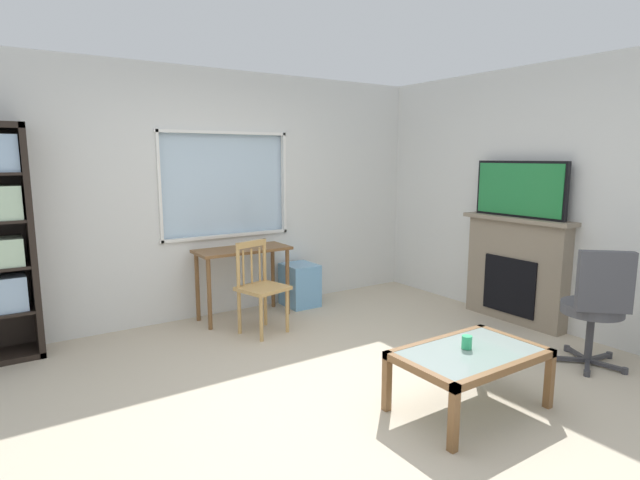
# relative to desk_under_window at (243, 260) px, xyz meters

# --- Properties ---
(ground) EXTENTS (6.28, 5.52, 0.02)m
(ground) POSITION_rel_desk_under_window_xyz_m (-0.23, -1.91, -0.64)
(ground) COLOR beige
(wall_back_with_window) EXTENTS (5.28, 0.15, 2.62)m
(wall_back_with_window) POSITION_rel_desk_under_window_xyz_m (-0.24, 0.35, 0.67)
(wall_back_with_window) COLOR silver
(wall_back_with_window) RESTS_ON ground
(wall_right) EXTENTS (0.12, 4.72, 2.62)m
(wall_right) POSITION_rel_desk_under_window_xyz_m (2.48, -1.91, 0.68)
(wall_right) COLOR silver
(wall_right) RESTS_ON ground
(desk_under_window) EXTENTS (1.00, 0.43, 0.76)m
(desk_under_window) POSITION_rel_desk_under_window_xyz_m (0.00, 0.00, 0.00)
(desk_under_window) COLOR brown
(desk_under_window) RESTS_ON ground
(wooden_chair) EXTENTS (0.51, 0.49, 0.90)m
(wooden_chair) POSITION_rel_desk_under_window_xyz_m (-0.06, -0.52, -0.16)
(wooden_chair) COLOR tan
(wooden_chair) RESTS_ON ground
(plastic_drawer_unit) EXTENTS (0.35, 0.40, 0.49)m
(plastic_drawer_unit) POSITION_rel_desk_under_window_xyz_m (0.74, 0.05, -0.38)
(plastic_drawer_unit) COLOR #72ADDB
(plastic_drawer_unit) RESTS_ON ground
(fireplace) EXTENTS (0.26, 1.20, 1.10)m
(fireplace) POSITION_rel_desk_under_window_xyz_m (2.32, -1.67, -0.07)
(fireplace) COLOR gray
(fireplace) RESTS_ON ground
(tv) EXTENTS (0.06, 1.01, 0.57)m
(tv) POSITION_rel_desk_under_window_xyz_m (2.30, -1.67, 0.76)
(tv) COLOR black
(tv) RESTS_ON fireplace
(office_chair) EXTENTS (0.63, 0.60, 1.00)m
(office_chair) POSITION_rel_desk_under_window_xyz_m (1.81, -2.79, -0.07)
(office_chair) COLOR #4C4C51
(office_chair) RESTS_ON ground
(coffee_table) EXTENTS (1.01, 0.64, 0.42)m
(coffee_table) POSITION_rel_desk_under_window_xyz_m (0.42, -2.68, -0.27)
(coffee_table) COLOR #8C9E99
(coffee_table) RESTS_ON ground
(sippy_cup) EXTENTS (0.07, 0.07, 0.09)m
(sippy_cup) POSITION_rel_desk_under_window_xyz_m (0.43, -2.64, -0.16)
(sippy_cup) COLOR #33B770
(sippy_cup) RESTS_ON coffee_table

